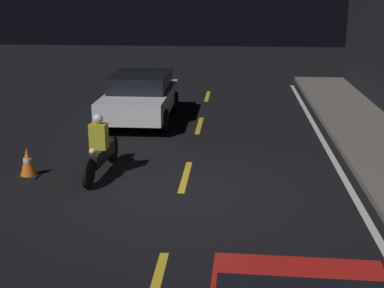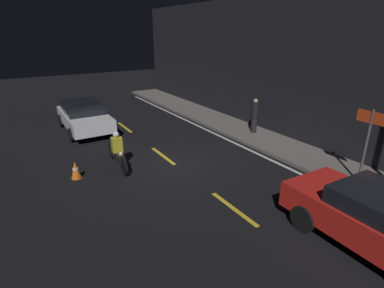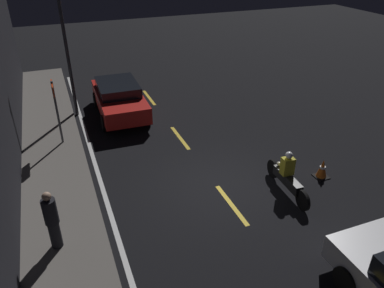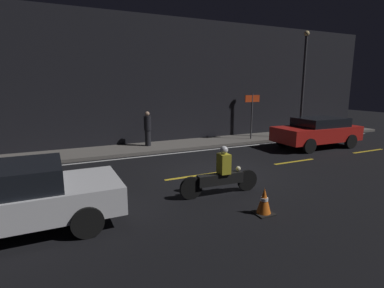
# 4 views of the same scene
# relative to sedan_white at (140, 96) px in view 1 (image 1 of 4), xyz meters

# --- Properties ---
(ground_plane) EXTENTS (56.00, 56.00, 0.00)m
(ground_plane) POSITION_rel_sedan_white_xyz_m (6.06, 1.85, -0.77)
(ground_plane) COLOR black
(lane_dash_a) EXTENTS (2.00, 0.14, 0.01)m
(lane_dash_a) POSITION_rel_sedan_white_xyz_m (-3.94, 1.85, -0.76)
(lane_dash_a) COLOR gold
(lane_dash_a) RESTS_ON ground
(lane_dash_b) EXTENTS (2.00, 0.14, 0.01)m
(lane_dash_b) POSITION_rel_sedan_white_xyz_m (0.56, 1.85, -0.76)
(lane_dash_b) COLOR gold
(lane_dash_b) RESTS_ON ground
(lane_dash_c) EXTENTS (2.00, 0.14, 0.01)m
(lane_dash_c) POSITION_rel_sedan_white_xyz_m (5.06, 1.85, -0.76)
(lane_dash_c) COLOR gold
(lane_dash_c) RESTS_ON ground
(lane_dash_d) EXTENTS (2.00, 0.14, 0.01)m
(lane_dash_d) POSITION_rel_sedan_white_xyz_m (9.56, 1.85, -0.76)
(lane_dash_d) COLOR gold
(lane_dash_d) RESTS_ON ground
(lane_solid_kerb) EXTENTS (25.20, 0.14, 0.01)m
(lane_solid_kerb) POSITION_rel_sedan_white_xyz_m (6.06, 5.27, -0.76)
(lane_solid_kerb) COLOR silver
(lane_solid_kerb) RESTS_ON ground
(sedan_white) EXTENTS (4.31, 2.01, 1.43)m
(sedan_white) POSITION_rel_sedan_white_xyz_m (0.00, 0.00, 0.00)
(sedan_white) COLOR silver
(sedan_white) RESTS_ON ground
(motorcycle) EXTENTS (2.37, 0.38, 1.38)m
(motorcycle) POSITION_rel_sedan_white_xyz_m (5.03, 0.00, -0.21)
(motorcycle) COLOR black
(motorcycle) RESTS_ON ground
(traffic_cone_near) EXTENTS (0.44, 0.44, 0.65)m
(traffic_cone_near) POSITION_rel_sedan_white_xyz_m (5.30, -1.55, -0.45)
(traffic_cone_near) COLOR black
(traffic_cone_near) RESTS_ON ground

